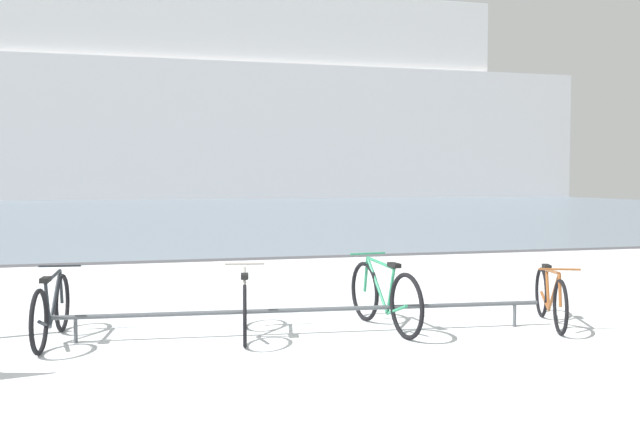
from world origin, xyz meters
TOP-DOWN VIEW (x-y plane):
  - ground at (0.00, 53.90)m, footprint 80.00×132.00m
  - bike_rack at (0.89, 2.54)m, footprint 5.50×0.54m
  - bicycle_0 at (-1.83, 2.88)m, footprint 0.46×1.73m
  - bicycle_1 at (0.21, 2.62)m, footprint 0.46×1.60m
  - bicycle_2 at (1.82, 2.58)m, footprint 0.46×1.79m
  - bicycle_3 at (3.81, 2.28)m, footprint 0.69×1.56m
  - ferry_ship at (10.73, 59.16)m, footprint 57.80×8.90m

SIDE VIEW (x-z plane):
  - ground at x=0.00m, z-range -0.08..0.00m
  - bike_rack at x=0.89m, z-range 0.12..0.42m
  - bicycle_3 at x=3.81m, z-range -0.03..0.71m
  - bicycle_0 at x=-1.83m, z-range -0.04..0.74m
  - bicycle_1 at x=0.21m, z-range -0.03..0.74m
  - bicycle_2 at x=1.82m, z-range -0.04..0.81m
  - ferry_ship at x=10.73m, z-range -4.46..22.58m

